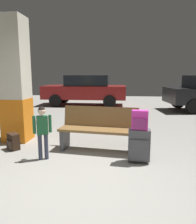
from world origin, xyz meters
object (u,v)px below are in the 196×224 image
Objects in this scene: suitcase at (139,145)px; backpack_dark_floor at (13,142)px; backpack_bright at (140,120)px; bench at (99,129)px; child at (42,127)px; structural_pillar at (15,81)px; parked_car_far at (86,89)px.

suitcase is 1.78× the size of backpack_dark_floor.
bench is at bearing 142.91° from backpack_bright.
child reaches higher than backpack_bright.
structural_pillar is 4.69× the size of suitcase.
child is 1.03m from backpack_dark_floor.
suitcase is at bearing -73.33° from parked_car_far.
backpack_dark_floor is 6.82m from parked_car_far.
structural_pillar is 2.86× the size of child.
child is at bearing -28.77° from backpack_dark_floor.
structural_pillar is 8.34× the size of backpack_dark_floor.
structural_pillar is 8.34× the size of backpack_bright.
child is 7.24m from parked_car_far.
bench is 0.99m from suitcase.
bench is 6.74m from parked_car_far.
backpack_dark_floor is at bearing -93.51° from parked_car_far.
child is (-1.75, -0.05, -0.16)m from backpack_bright.
backpack_dark_floor is at bearing -173.96° from bench.
bench is at bearing -78.26° from parked_car_far.
suitcase is 1.77m from child.
suitcase is at bearing -37.06° from bench.
structural_pillar is 3.16m from suitcase.
child reaches higher than suitcase.
backpack_bright is (-0.00, -0.00, 0.45)m from suitcase.
child reaches higher than bench.
backpack_bright is at bearing -137.78° from suitcase.
structural_pillar is at bearing 132.72° from child.
structural_pillar reaches higher than parked_car_far.
backpack_dark_floor is (0.21, -0.66, -1.24)m from structural_pillar.
structural_pillar is at bearing -95.81° from parked_car_far.
bench is 2.73× the size of suitcase.
bench is 1.17m from child.
parked_car_far is (0.62, 6.11, -0.60)m from structural_pillar.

